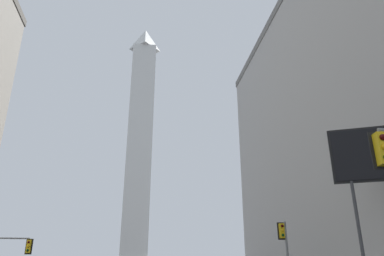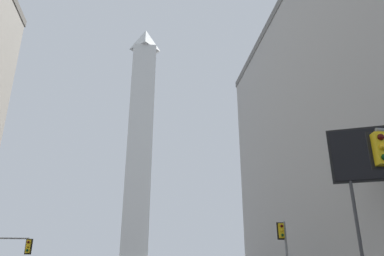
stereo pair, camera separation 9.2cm
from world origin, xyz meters
name	(u,v)px [view 2 (the right image)]	position (x,y,z in m)	size (l,w,h in m)	color
obelisk	(140,145)	(0.00, 93.30, 34.35)	(8.16, 8.16, 71.43)	silver
traffic_light_mid_right	(285,248)	(11.98, 26.23, 3.76)	(0.78, 0.50, 5.70)	slate
billboard_sign	(383,159)	(13.77, 15.38, 7.65)	(5.00, 2.32, 9.54)	#3F3F42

